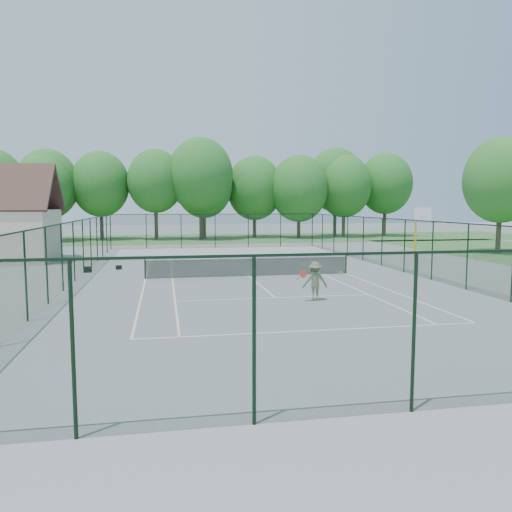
% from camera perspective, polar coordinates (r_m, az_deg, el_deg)
% --- Properties ---
extents(ground, '(140.00, 140.00, 0.00)m').
position_cam_1_polar(ground, '(26.98, -0.77, -2.31)').
color(ground, gray).
rests_on(ground, ground).
extents(grass_far, '(80.00, 16.00, 0.01)m').
position_cam_1_polar(grass_far, '(56.63, -5.92, 1.99)').
color(grass_far, '#487C3A').
rests_on(grass_far, ground).
extents(court_lines, '(11.05, 23.85, 0.01)m').
position_cam_1_polar(court_lines, '(26.98, -0.77, -2.31)').
color(court_lines, white).
rests_on(court_lines, ground).
extents(tennis_net, '(11.08, 0.08, 1.10)m').
position_cam_1_polar(tennis_net, '(26.90, -0.78, -1.10)').
color(tennis_net, black).
rests_on(tennis_net, ground).
extents(fence_enclosure, '(18.05, 36.05, 3.02)m').
position_cam_1_polar(fence_enclosure, '(26.80, -0.78, 0.99)').
color(fence_enclosure, '#1E3E24').
rests_on(fence_enclosure, ground).
extents(tree_line_far, '(39.40, 6.40, 9.70)m').
position_cam_1_polar(tree_line_far, '(56.54, -5.98, 8.05)').
color(tree_line_far, '#432E22').
rests_on(tree_line_far, ground).
extents(basketball_goal, '(1.20, 1.43, 3.65)m').
position_cam_1_polar(basketball_goal, '(35.26, 18.18, 3.52)').
color(basketball_goal, '#FCB006').
rests_on(basketball_goal, ground).
extents(tree_side, '(5.74, 5.74, 9.09)m').
position_cam_1_polar(tree_side, '(43.89, 26.22, 7.76)').
color(tree_side, '#432E22').
rests_on(tree_side, ground).
extents(sports_bag_a, '(0.44, 0.29, 0.34)m').
position_cam_1_polar(sports_bag_a, '(29.97, -18.68, -1.47)').
color(sports_bag_a, black).
rests_on(sports_bag_a, ground).
extents(sports_bag_b, '(0.37, 0.30, 0.25)m').
position_cam_1_polar(sports_bag_b, '(30.79, -15.41, -1.27)').
color(sports_bag_b, black).
rests_on(sports_bag_b, ground).
extents(tennis_player, '(2.14, 0.80, 1.57)m').
position_cam_1_polar(tennis_player, '(20.22, 6.75, -2.88)').
color(tennis_player, '#676A4D').
rests_on(tennis_player, ground).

